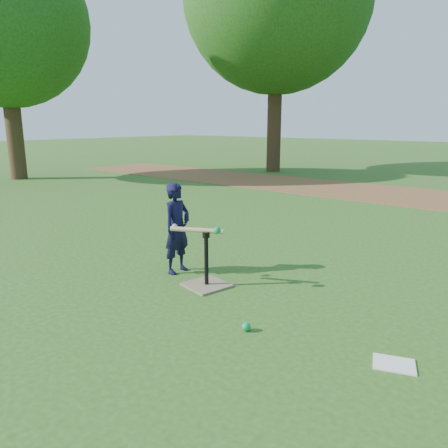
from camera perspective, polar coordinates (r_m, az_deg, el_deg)
The scene contains 8 objects.
ground at distance 4.84m, azimuth -0.12°, elevation -8.22°, with size 80.00×80.00×0.00m, color #285116.
dirt_strip at distance 11.47m, azimuth 24.78°, elevation 3.14°, with size 24.00×3.00×0.01m, color brown.
child at distance 5.19m, azimuth -6.15°, elevation -0.55°, with size 0.39×0.26×1.08m, color black.
wiffle_ball_ground at distance 3.88m, azimuth 2.92°, elevation -13.25°, with size 0.08×0.08×0.08m, color #0D914A.
clipboard at distance 3.65m, azimuth 21.33°, elevation -16.68°, with size 0.30×0.23×0.01m, color white.
batting_tee at distance 4.84m, azimuth -2.30°, elevation -6.86°, with size 0.51×0.51×0.61m.
swing_action at distance 4.73m, azimuth -3.36°, elevation -0.76°, with size 0.66×0.31×0.11m.
tree_back at distance 15.59m, azimuth -26.94°, elevation 22.51°, with size 5.00×5.00×7.17m.
Camera 1 is at (2.90, -3.45, 1.77)m, focal length 35.00 mm.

